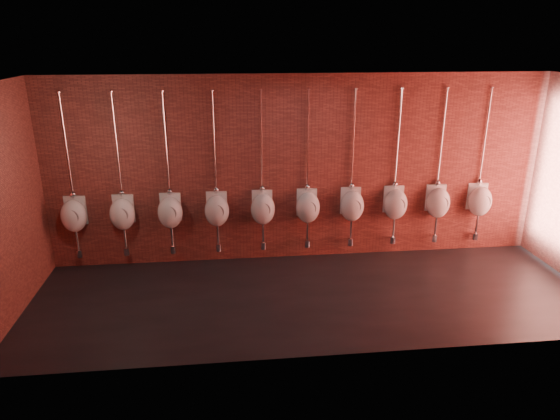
{
  "coord_description": "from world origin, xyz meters",
  "views": [
    {
      "loc": [
        -1.25,
        -6.67,
        3.76
      ],
      "look_at": [
        -0.42,
        0.9,
        1.1
      ],
      "focal_mm": 32.0,
      "sensor_mm": 36.0,
      "label": 1
    }
  ],
  "objects_px": {
    "urinal_0": "(74,215)",
    "urinal_9": "(480,201)",
    "urinal_3": "(217,210)",
    "urinal_5": "(308,207)",
    "urinal_1": "(123,213)",
    "urinal_2": "(170,212)",
    "urinal_4": "(263,208)",
    "urinal_6": "(352,205)",
    "urinal_8": "(438,202)",
    "urinal_7": "(395,204)"
  },
  "relations": [
    {
      "from": "urinal_0",
      "to": "urinal_1",
      "type": "bearing_deg",
      "value": 0.0
    },
    {
      "from": "urinal_3",
      "to": "urinal_5",
      "type": "relative_size",
      "value": 1.0
    },
    {
      "from": "urinal_4",
      "to": "urinal_9",
      "type": "height_order",
      "value": "same"
    },
    {
      "from": "urinal_4",
      "to": "urinal_7",
      "type": "xyz_separation_m",
      "value": [
        2.33,
        0.0,
        0.0
      ]
    },
    {
      "from": "urinal_0",
      "to": "urinal_5",
      "type": "distance_m",
      "value": 3.89
    },
    {
      "from": "urinal_0",
      "to": "urinal_7",
      "type": "bearing_deg",
      "value": 0.0
    },
    {
      "from": "urinal_2",
      "to": "urinal_7",
      "type": "xyz_separation_m",
      "value": [
        3.89,
        0.0,
        0.0
      ]
    },
    {
      "from": "urinal_3",
      "to": "urinal_7",
      "type": "bearing_deg",
      "value": 0.0
    },
    {
      "from": "urinal_7",
      "to": "urinal_9",
      "type": "height_order",
      "value": "same"
    },
    {
      "from": "urinal_5",
      "to": "urinal_6",
      "type": "distance_m",
      "value": 0.78
    },
    {
      "from": "urinal_0",
      "to": "urinal_7",
      "type": "height_order",
      "value": "same"
    },
    {
      "from": "urinal_1",
      "to": "urinal_6",
      "type": "bearing_deg",
      "value": 0.0
    },
    {
      "from": "urinal_5",
      "to": "urinal_4",
      "type": "bearing_deg",
      "value": 180.0
    },
    {
      "from": "urinal_1",
      "to": "urinal_9",
      "type": "bearing_deg",
      "value": 0.0
    },
    {
      "from": "urinal_7",
      "to": "urinal_2",
      "type": "bearing_deg",
      "value": 180.0
    },
    {
      "from": "urinal_3",
      "to": "urinal_9",
      "type": "height_order",
      "value": "same"
    },
    {
      "from": "urinal_5",
      "to": "urinal_6",
      "type": "xyz_separation_m",
      "value": [
        0.78,
        0.0,
        0.0
      ]
    },
    {
      "from": "urinal_6",
      "to": "urinal_0",
      "type": "bearing_deg",
      "value": 180.0
    },
    {
      "from": "urinal_8",
      "to": "urinal_5",
      "type": "bearing_deg",
      "value": 180.0
    },
    {
      "from": "urinal_0",
      "to": "urinal_9",
      "type": "height_order",
      "value": "same"
    },
    {
      "from": "urinal_5",
      "to": "urinal_2",
      "type": "bearing_deg",
      "value": 180.0
    },
    {
      "from": "urinal_0",
      "to": "urinal_8",
      "type": "xyz_separation_m",
      "value": [
        6.22,
        0.0,
        0.0
      ]
    },
    {
      "from": "urinal_6",
      "to": "urinal_9",
      "type": "relative_size",
      "value": 1.0
    },
    {
      "from": "urinal_6",
      "to": "urinal_2",
      "type": "bearing_deg",
      "value": 180.0
    },
    {
      "from": "urinal_3",
      "to": "urinal_6",
      "type": "xyz_separation_m",
      "value": [
        2.33,
        0.0,
        0.0
      ]
    },
    {
      "from": "urinal_1",
      "to": "urinal_8",
      "type": "height_order",
      "value": "same"
    },
    {
      "from": "urinal_1",
      "to": "urinal_7",
      "type": "height_order",
      "value": "same"
    },
    {
      "from": "urinal_1",
      "to": "urinal_2",
      "type": "distance_m",
      "value": 0.78
    },
    {
      "from": "urinal_7",
      "to": "urinal_8",
      "type": "height_order",
      "value": "same"
    },
    {
      "from": "urinal_4",
      "to": "urinal_5",
      "type": "relative_size",
      "value": 1.0
    },
    {
      "from": "urinal_3",
      "to": "urinal_5",
      "type": "height_order",
      "value": "same"
    },
    {
      "from": "urinal_5",
      "to": "urinal_6",
      "type": "bearing_deg",
      "value": 0.0
    },
    {
      "from": "urinal_4",
      "to": "urinal_5",
      "type": "height_order",
      "value": "same"
    },
    {
      "from": "urinal_0",
      "to": "urinal_2",
      "type": "xyz_separation_m",
      "value": [
        1.55,
        0.0,
        0.0
      ]
    },
    {
      "from": "urinal_3",
      "to": "urinal_1",
      "type": "bearing_deg",
      "value": 180.0
    },
    {
      "from": "urinal_9",
      "to": "urinal_2",
      "type": "bearing_deg",
      "value": 180.0
    },
    {
      "from": "urinal_5",
      "to": "urinal_9",
      "type": "bearing_deg",
      "value": 0.0
    },
    {
      "from": "urinal_4",
      "to": "urinal_7",
      "type": "relative_size",
      "value": 1.0
    },
    {
      "from": "urinal_3",
      "to": "urinal_0",
      "type": "bearing_deg",
      "value": 180.0
    },
    {
      "from": "urinal_0",
      "to": "urinal_9",
      "type": "distance_m",
      "value": 7.0
    },
    {
      "from": "urinal_5",
      "to": "urinal_8",
      "type": "height_order",
      "value": "same"
    },
    {
      "from": "urinal_8",
      "to": "urinal_4",
      "type": "bearing_deg",
      "value": 180.0
    },
    {
      "from": "urinal_5",
      "to": "urinal_9",
      "type": "relative_size",
      "value": 1.0
    },
    {
      "from": "urinal_0",
      "to": "urinal_7",
      "type": "relative_size",
      "value": 1.0
    },
    {
      "from": "urinal_4",
      "to": "urinal_1",
      "type": "bearing_deg",
      "value": 180.0
    },
    {
      "from": "urinal_0",
      "to": "urinal_9",
      "type": "relative_size",
      "value": 1.0
    },
    {
      "from": "urinal_1",
      "to": "urinal_4",
      "type": "distance_m",
      "value": 2.33
    },
    {
      "from": "urinal_0",
      "to": "urinal_9",
      "type": "bearing_deg",
      "value": 0.0
    },
    {
      "from": "urinal_2",
      "to": "urinal_4",
      "type": "relative_size",
      "value": 1.0
    },
    {
      "from": "urinal_9",
      "to": "urinal_7",
      "type": "bearing_deg",
      "value": 180.0
    }
  ]
}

